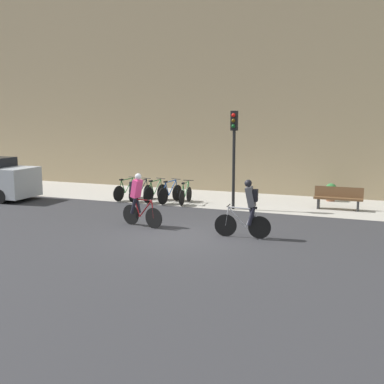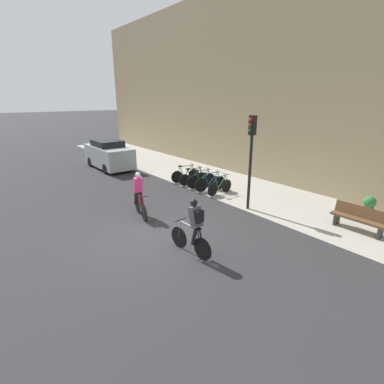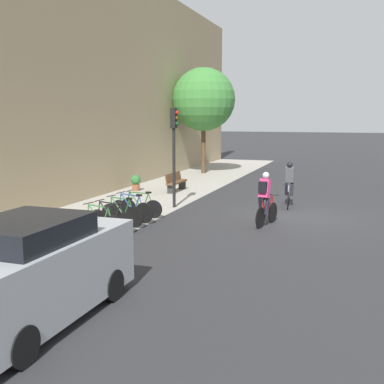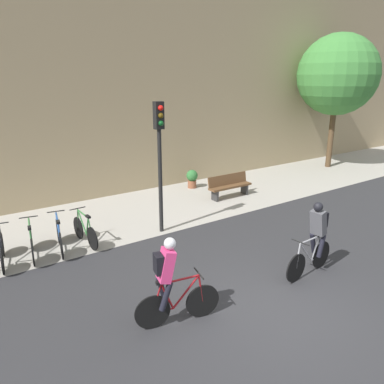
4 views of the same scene
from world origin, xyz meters
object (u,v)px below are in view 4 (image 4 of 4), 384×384
(cyclist_grey, at_px, (315,236))
(bench, at_px, (229,185))
(parked_bike_3, at_px, (59,236))
(traffic_light_pole, at_px, (160,145))
(parked_bike_4, at_px, (85,231))
(parked_bike_2, at_px, (32,243))
(cyclist_pink, at_px, (170,280))
(potted_plant, at_px, (192,178))
(parked_bike_1, at_px, (2,250))

(cyclist_grey, relative_size, bench, 0.95)
(cyclist_grey, distance_m, parked_bike_3, 6.60)
(traffic_light_pole, bearing_deg, parked_bike_4, 169.05)
(parked_bike_2, height_order, bench, parked_bike_2)
(parked_bike_4, distance_m, traffic_light_pole, 3.20)
(cyclist_grey, relative_size, parked_bike_4, 1.10)
(cyclist_pink, xyz_separation_m, parked_bike_3, (-0.79, 4.42, -0.53))
(parked_bike_3, distance_m, bench, 6.89)
(parked_bike_4, relative_size, traffic_light_pole, 0.42)
(parked_bike_2, xyz_separation_m, potted_plant, (7.06, 2.90, 0.03))
(parked_bike_4, xyz_separation_m, bench, (6.11, 1.02, 0.08))
(parked_bike_2, bearing_deg, parked_bike_4, -0.03)
(potted_plant, bearing_deg, cyclist_grey, -102.75)
(parked_bike_1, relative_size, traffic_light_pole, 0.43)
(cyclist_grey, bearing_deg, parked_bike_4, 130.20)
(traffic_light_pole, bearing_deg, bench, 20.37)
(cyclist_pink, distance_m, bench, 8.13)
(cyclist_pink, bearing_deg, traffic_light_pole, 61.85)
(cyclist_pink, height_order, parked_bike_2, cyclist_pink)
(cyclist_pink, distance_m, parked_bike_4, 4.45)
(cyclist_grey, xyz_separation_m, potted_plant, (1.71, 7.56, -0.51))
(parked_bike_4, xyz_separation_m, potted_plant, (5.65, 2.90, 0.04))
(traffic_light_pole, distance_m, potted_plant, 5.28)
(parked_bike_2, height_order, traffic_light_pole, traffic_light_pole)
(cyclist_grey, xyz_separation_m, parked_bike_3, (-4.64, 4.66, -0.53))
(cyclist_pink, relative_size, cyclist_grey, 1.00)
(bench, bearing_deg, parked_bike_2, -172.31)
(cyclist_grey, height_order, parked_bike_3, cyclist_grey)
(cyclist_grey, relative_size, traffic_light_pole, 0.46)
(traffic_light_pole, bearing_deg, parked_bike_2, 173.25)
(bench, bearing_deg, potted_plant, 103.78)
(potted_plant, bearing_deg, parked_bike_3, -155.44)
(cyclist_pink, distance_m, parked_bike_3, 4.52)
(parked_bike_1, bearing_deg, cyclist_grey, -37.57)
(parked_bike_3, xyz_separation_m, bench, (6.82, 1.02, 0.06))
(traffic_light_pole, xyz_separation_m, potted_plant, (3.43, 3.33, -2.23))
(parked_bike_1, bearing_deg, traffic_light_pole, -5.64)
(cyclist_pink, relative_size, parked_bike_4, 1.10)
(traffic_light_pole, height_order, potted_plant, traffic_light_pole)
(parked_bike_3, relative_size, parked_bike_4, 1.06)
(cyclist_grey, distance_m, potted_plant, 7.77)
(parked_bike_1, relative_size, parked_bike_2, 1.01)
(cyclist_pink, xyz_separation_m, parked_bike_4, (-0.08, 4.42, -0.55))
(cyclist_pink, relative_size, potted_plant, 2.29)
(parked_bike_4, bearing_deg, bench, 9.45)
(cyclist_grey, xyz_separation_m, bench, (2.17, 5.67, -0.47))
(cyclist_grey, distance_m, traffic_light_pole, 4.88)
(traffic_light_pole, relative_size, potted_plant, 4.96)
(parked_bike_2, bearing_deg, cyclist_grey, -41.06)
(parked_bike_2, distance_m, parked_bike_3, 0.71)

